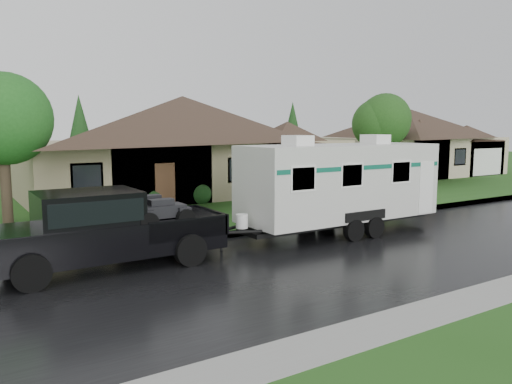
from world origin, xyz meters
TOP-DOWN VIEW (x-y plane):
  - ground at (0.00, 0.00)m, footprint 140.00×140.00m
  - road at (0.00, -2.00)m, footprint 140.00×8.00m
  - curb at (0.00, 2.25)m, footprint 140.00×0.50m
  - lawn at (0.00, 15.00)m, footprint 140.00×26.00m
  - house_main at (2.29, 13.84)m, footprint 19.44×10.80m
  - house_neighbor at (22.27, 14.34)m, footprint 15.12×9.72m
  - tree_left_green at (-8.10, 8.50)m, footprint 3.67×3.67m
  - tree_right_green at (13.90, 9.70)m, footprint 3.58×3.58m
  - shrub_row at (2.00, 9.30)m, footprint 13.60×1.00m
  - pickup_truck at (-6.62, 0.56)m, footprint 6.61×2.51m
  - travel_trailer at (2.20, 0.56)m, footprint 8.15×2.86m

SIDE VIEW (x-z plane):
  - ground at x=0.00m, z-range 0.00..0.00m
  - road at x=0.00m, z-range 0.00..0.01m
  - curb at x=0.00m, z-range 0.00..0.15m
  - lawn at x=0.00m, z-range 0.00..0.15m
  - shrub_row at x=2.00m, z-range 0.15..1.15m
  - pickup_truck at x=-6.62m, z-range 0.08..2.28m
  - travel_trailer at x=2.20m, z-range 0.11..3.77m
  - house_neighbor at x=22.27m, z-range 0.10..6.55m
  - house_main at x=2.29m, z-range 0.14..7.04m
  - tree_right_green at x=13.90m, z-range 1.30..7.23m
  - tree_left_green at x=-8.10m, z-range 1.32..7.39m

